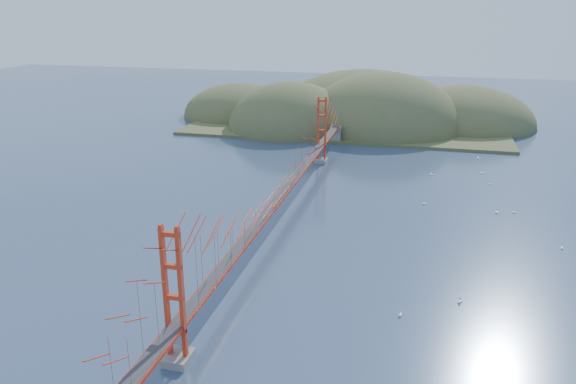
# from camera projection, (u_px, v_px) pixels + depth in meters

# --- Properties ---
(ground) EXTENTS (320.00, 320.00, 0.00)m
(ground) POSITION_uv_depth(u_px,v_px,m) (277.00, 224.00, 72.08)
(ground) COLOR #324765
(ground) RESTS_ON ground
(bridge) EXTENTS (2.20, 94.40, 12.00)m
(bridge) POSITION_uv_depth(u_px,v_px,m) (277.00, 171.00, 69.99)
(bridge) COLOR gray
(bridge) RESTS_ON ground
(far_headlands) EXTENTS (84.00, 58.00, 25.00)m
(far_headlands) POSITION_uv_depth(u_px,v_px,m) (360.00, 121.00, 134.50)
(far_headlands) COLOR brown
(far_headlands) RESTS_ON ground
(sailboat_16) EXTENTS (0.51, 0.51, 0.57)m
(sailboat_16) POSITION_uv_depth(u_px,v_px,m) (491.00, 184.00, 87.68)
(sailboat_16) COLOR white
(sailboat_16) RESTS_ON ground
(sailboat_12) EXTENTS (0.64, 0.63, 0.72)m
(sailboat_12) POSITION_uv_depth(u_px,v_px,m) (431.00, 174.00, 92.48)
(sailboat_12) COLOR white
(sailboat_12) RESTS_ON ground
(sailboat_5) EXTENTS (0.53, 0.56, 0.63)m
(sailboat_5) POSITION_uv_depth(u_px,v_px,m) (562.00, 247.00, 64.96)
(sailboat_5) COLOR white
(sailboat_5) RESTS_ON ground
(sailboat_1) EXTENTS (0.59, 0.59, 0.62)m
(sailboat_1) POSITION_uv_depth(u_px,v_px,m) (514.00, 212.00, 75.93)
(sailboat_1) COLOR white
(sailboat_1) RESTS_ON ground
(sailboat_3) EXTENTS (0.60, 0.60, 0.67)m
(sailboat_3) POSITION_uv_depth(u_px,v_px,m) (424.00, 203.00, 79.15)
(sailboat_3) COLOR white
(sailboat_3) RESTS_ON ground
(sailboat_8) EXTENTS (0.69, 0.69, 0.72)m
(sailboat_8) POSITION_uv_depth(u_px,v_px,m) (496.00, 211.00, 75.98)
(sailboat_8) COLOR white
(sailboat_8) RESTS_ON ground
(sailboat_7) EXTENTS (0.66, 0.65, 0.75)m
(sailboat_7) POSITION_uv_depth(u_px,v_px,m) (482.00, 172.00, 93.36)
(sailboat_7) COLOR white
(sailboat_7) RESTS_ON ground
(sailboat_14) EXTENTS (0.64, 0.64, 0.68)m
(sailboat_14) POSITION_uv_depth(u_px,v_px,m) (460.00, 301.00, 53.28)
(sailboat_14) COLOR white
(sailboat_14) RESTS_ON ground
(sailboat_4) EXTENTS (0.57, 0.61, 0.69)m
(sailboat_4) POSITION_uv_depth(u_px,v_px,m) (497.00, 212.00, 75.94)
(sailboat_4) COLOR white
(sailboat_4) RESTS_ON ground
(sailboat_15) EXTENTS (0.61, 0.63, 0.71)m
(sailboat_15) POSITION_uv_depth(u_px,v_px,m) (478.00, 158.00, 102.15)
(sailboat_15) COLOR white
(sailboat_15) RESTS_ON ground
(sailboat_0) EXTENTS (0.54, 0.58, 0.66)m
(sailboat_0) POSITION_uv_depth(u_px,v_px,m) (401.00, 314.00, 51.09)
(sailboat_0) COLOR white
(sailboat_0) RESTS_ON ground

